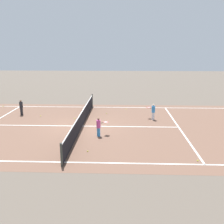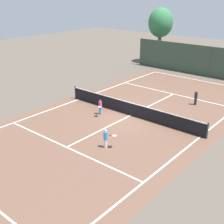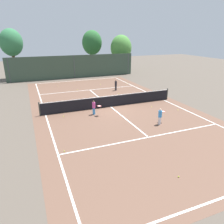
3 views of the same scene
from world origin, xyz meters
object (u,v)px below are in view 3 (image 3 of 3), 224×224
Objects in this scene: player_0 at (116,85)px; tennis_ball_5 at (64,151)px; tennis_ball_10 at (119,94)px; tennis_ball_7 at (125,101)px; player_1 at (160,116)px; player_2 at (94,107)px; tennis_ball_9 at (58,86)px; tennis_ball_0 at (127,83)px; tennis_ball_4 at (179,177)px; tennis_ball_8 at (78,90)px; tennis_ball_3 at (100,84)px; tennis_ball_6 at (64,116)px; tennis_ball_2 at (152,107)px; tennis_ball_1 at (178,110)px.

tennis_ball_5 is (-7.81, -11.32, -0.58)m from player_0.
tennis_ball_7 is at bearing -102.08° from tennis_ball_10.
player_2 is (-3.69, 3.59, -0.02)m from player_1.
tennis_ball_7 is at bearing -61.35° from tennis_ball_9.
tennis_ball_0 is at bearing 62.59° from tennis_ball_7.
tennis_ball_8 is at bearing 91.64° from tennis_ball_4.
tennis_ball_4 and tennis_ball_9 have the same top height.
player_1 is 6.03m from tennis_ball_4.
player_0 is 18.10× the size of tennis_ball_3.
tennis_ball_3 is at bearing 101.22° from player_0.
player_2 is 6.46m from tennis_ball_10.
player_0 is 18.10× the size of tennis_ball_6.
tennis_ball_4 and tennis_ball_7 have the same top height.
tennis_ball_8 is (2.95, 7.79, 0.00)m from tennis_ball_6.
tennis_ball_10 is (3.63, -3.32, 0.00)m from tennis_ball_8.
tennis_ball_6 is at bearing 176.15° from tennis_ball_2.
player_1 is 17.67× the size of tennis_ball_1.
tennis_ball_1 is 14.99m from tennis_ball_9.
tennis_ball_7 is at bearing 16.33° from tennis_ball_6.
tennis_ball_0 is at bearing -10.41° from tennis_ball_3.
player_0 reaches higher than player_2.
tennis_ball_5 is at bearing -162.39° from tennis_ball_1.
tennis_ball_3 is 19.05m from tennis_ball_4.
tennis_ball_9 is (2.04, 15.87, 0.00)m from tennis_ball_5.
tennis_ball_5 is at bearing -97.34° from tennis_ball_9.
tennis_ball_5 and tennis_ball_7 have the same top height.
tennis_ball_6 is at bearing 80.41° from tennis_ball_5.
player_2 is 17.11× the size of tennis_ball_3.
player_2 is at bearing -125.33° from player_0.
tennis_ball_4 and tennis_ball_6 have the same top height.
player_1 is 17.67× the size of tennis_ball_10.
tennis_ball_4 is 14.21m from tennis_ball_10.
tennis_ball_0 is at bearing 53.15° from tennis_ball_5.
tennis_ball_10 is (4.23, 4.85, -0.56)m from player_2.
tennis_ball_0 is 1.00× the size of tennis_ball_10.
tennis_ball_1 is at bearing -44.98° from tennis_ball_2.
tennis_ball_3 is 1.00× the size of tennis_ball_6.
tennis_ball_8 is (-3.30, -1.67, 0.00)m from tennis_ball_3.
player_2 is 17.11× the size of tennis_ball_7.
tennis_ball_5 is at bearing -124.60° from player_0.
tennis_ball_2 is at bearing -55.75° from tennis_ball_7.
tennis_ball_0 is 17.61m from tennis_ball_5.
player_2 is at bearing 135.77° from player_1.
tennis_ball_7 and tennis_ball_8 have the same top height.
tennis_ball_7 is 6.76m from tennis_ball_8.
player_0 reaches higher than tennis_ball_0.
tennis_ball_6 is at bearing -138.77° from player_0.
tennis_ball_2 is 12.83m from tennis_ball_9.
player_2 is at bearing 56.39° from tennis_ball_5.
player_0 is 13.76m from tennis_ball_5.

